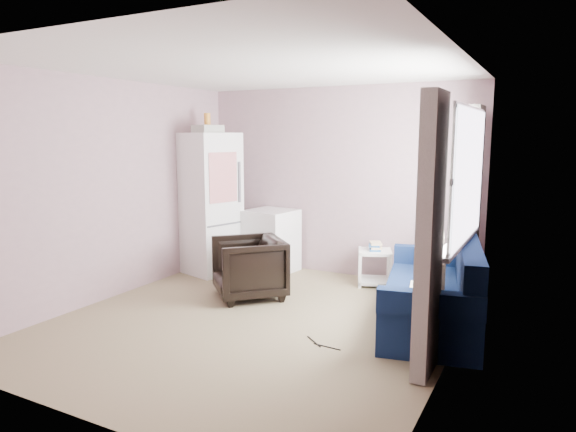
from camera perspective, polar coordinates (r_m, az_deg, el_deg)
name	(u,v)px	position (r m, az deg, el deg)	size (l,w,h in m)	color
room	(257,199)	(5.02, -3.45, 1.95)	(3.84, 4.24, 2.54)	#8D7D5C
armchair	(249,265)	(5.96, -4.38, -5.41)	(0.75, 0.70, 0.77)	black
fridge	(210,203)	(7.03, -8.66, 1.49)	(0.81, 0.81, 2.16)	white
washing_machine	(271,239)	(7.07, -1.90, -2.62)	(0.68, 0.68, 0.86)	white
side_table	(375,265)	(6.56, 9.60, -5.35)	(0.52, 0.52, 0.55)	white
sofa	(437,295)	(5.30, 16.23, -8.46)	(1.22, 2.04, 0.85)	#10224B
window_dressing	(456,217)	(5.08, 18.16, -0.07)	(0.17, 2.62, 2.18)	white
floor_cables	(320,344)	(4.77, 3.62, -14.01)	(0.39, 0.18, 0.01)	black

